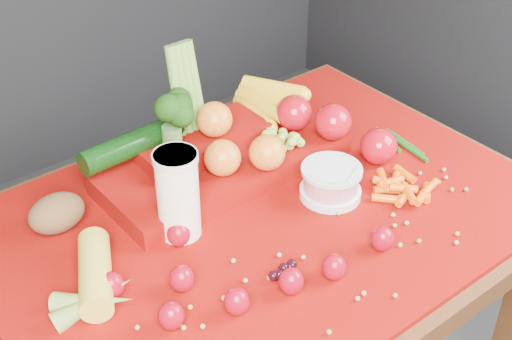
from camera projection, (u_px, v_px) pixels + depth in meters
table at (262, 253)px, 1.45m from camera, size 1.10×0.80×0.75m
red_cloth at (262, 214)px, 1.39m from camera, size 1.05×0.75×0.01m
milk_glass at (178, 192)px, 1.28m from camera, size 0.08×0.08×0.18m
yogurt_bowl at (331, 181)px, 1.41m from camera, size 0.12×0.12×0.07m
strawberry_scatter at (238, 273)px, 1.21m from camera, size 0.48×0.28×0.05m
dark_grape_cluster at (291, 274)px, 1.22m from camera, size 0.06×0.05×0.03m
soybean_scatter at (334, 265)px, 1.26m from camera, size 0.84×0.24×0.01m
corn_ear at (94, 293)px, 1.17m from camera, size 0.24×0.26×0.06m
potato at (57, 213)px, 1.32m from camera, size 0.11×0.08×0.07m
baby_carrot_pile at (401, 189)px, 1.42m from camera, size 0.17×0.17×0.03m
green_bean_pile at (403, 143)px, 1.58m from camera, size 0.14×0.12×0.01m
produce_mound at (233, 145)px, 1.47m from camera, size 0.59×0.35×0.27m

